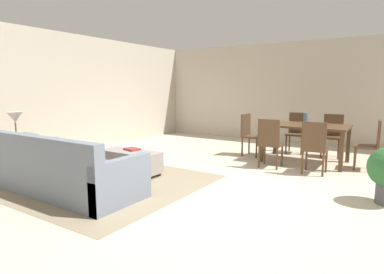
{
  "coord_description": "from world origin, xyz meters",
  "views": [
    {
      "loc": [
        1.92,
        -3.89,
        1.49
      ],
      "look_at": [
        -1.27,
        1.05,
        0.59
      ],
      "focal_mm": 30.22,
      "sensor_mm": 36.0,
      "label": 1
    }
  ],
  "objects": [
    {
      "name": "dining_chair_near_left",
      "position": [
        -0.08,
        1.87,
        0.52
      ],
      "size": [
        0.42,
        0.42,
        0.92
      ],
      "color": "#513823",
      "rests_on": "ground_plane"
    },
    {
      "name": "wall_left",
      "position": [
        -4.5,
        0.5,
        1.35
      ],
      "size": [
        0.12,
        11.0,
        2.7
      ],
      "primitive_type": "cube",
      "color": "#BCB2A0",
      "rests_on": "ground_plane"
    },
    {
      "name": "wall_back",
      "position": [
        0.0,
        5.0,
        1.35
      ],
      "size": [
        9.0,
        0.12,
        2.7
      ],
      "primitive_type": "cube",
      "color": "#BCB2A0",
      "rests_on": "ground_plane"
    },
    {
      "name": "dining_chair_head_east",
      "position": [
        1.53,
        2.7,
        0.52
      ],
      "size": [
        0.43,
        0.43,
        0.92
      ],
      "color": "#513823",
      "rests_on": "ground_plane"
    },
    {
      "name": "ottoman_table",
      "position": [
        -1.94,
        0.11,
        0.24
      ],
      "size": [
        1.09,
        0.46,
        0.41
      ],
      "color": "gray",
      "rests_on": "ground_plane"
    },
    {
      "name": "table_lamp",
      "position": [
        -3.47,
        -0.99,
        0.98
      ],
      "size": [
        0.26,
        0.26,
        0.53
      ],
      "color": "brown",
      "rests_on": "side_table"
    },
    {
      "name": "book_on_ottoman",
      "position": [
        -1.96,
        0.19,
        0.43
      ],
      "size": [
        0.29,
        0.25,
        0.03
      ],
      "primitive_type": "cube",
      "rotation": [
        0.0,
        0.0,
        -0.2
      ],
      "color": "maroon",
      "rests_on": "ottoman_table"
    },
    {
      "name": "ground_plane",
      "position": [
        0.0,
        0.0,
        0.0
      ],
      "size": [
        10.8,
        10.8,
        0.0
      ],
      "primitive_type": "plane",
      "color": "beige"
    },
    {
      "name": "dining_chair_head_west",
      "position": [
        -0.84,
        2.72,
        0.52
      ],
      "size": [
        0.42,
        0.42,
        0.92
      ],
      "color": "#513823",
      "rests_on": "ground_plane"
    },
    {
      "name": "dining_chair_far_right",
      "position": [
        0.71,
        3.59,
        0.52
      ],
      "size": [
        0.41,
        0.41,
        0.92
      ],
      "color": "#513823",
      "rests_on": "ground_plane"
    },
    {
      "name": "vase_centerpiece",
      "position": [
        0.33,
        2.76,
        0.88
      ],
      "size": [
        0.08,
        0.08,
        0.23
      ],
      "primitive_type": "cylinder",
      "color": "slate",
      "rests_on": "dining_table"
    },
    {
      "name": "area_rug",
      "position": [
        -1.98,
        -0.48,
        0.0
      ],
      "size": [
        3.0,
        2.8,
        0.01
      ],
      "primitive_type": "cube",
      "color": "gray",
      "rests_on": "ground_plane"
    },
    {
      "name": "dining_table",
      "position": [
        0.35,
        2.73,
        0.67
      ],
      "size": [
        1.61,
        1.0,
        0.76
      ],
      "color": "#513823",
      "rests_on": "ground_plane"
    },
    {
      "name": "couch",
      "position": [
        -2.03,
        -1.13,
        0.29
      ],
      "size": [
        2.3,
        0.95,
        0.86
      ],
      "color": "slate",
      "rests_on": "ground_plane"
    },
    {
      "name": "dining_chair_near_right",
      "position": [
        0.72,
        1.83,
        0.52
      ],
      "size": [
        0.41,
        0.41,
        0.92
      ],
      "color": "#513823",
      "rests_on": "ground_plane"
    },
    {
      "name": "dining_chair_far_left",
      "position": [
        -0.06,
        3.63,
        0.52
      ],
      "size": [
        0.42,
        0.42,
        0.92
      ],
      "color": "#513823",
      "rests_on": "ground_plane"
    },
    {
      "name": "side_table",
      "position": [
        -3.47,
        -0.99,
        0.45
      ],
      "size": [
        0.4,
        0.4,
        0.57
      ],
      "color": "brown",
      "rests_on": "ground_plane"
    }
  ]
}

